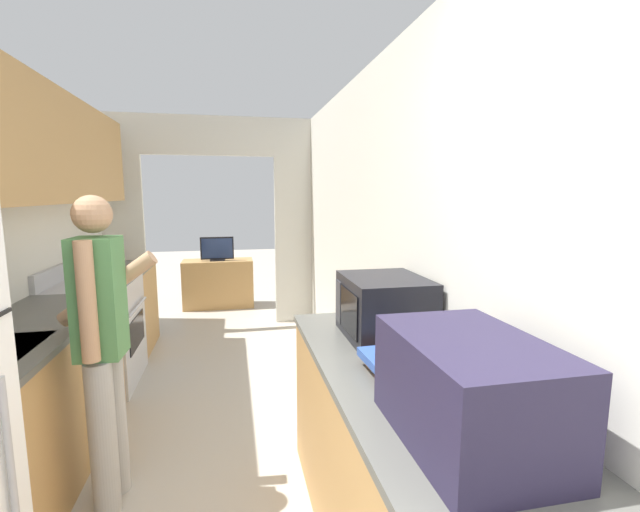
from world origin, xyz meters
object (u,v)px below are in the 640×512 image
(range_oven, at_px, (97,333))
(tv_cabinet, at_px, (218,283))
(suitcase, at_px, (468,390))
(person, at_px, (102,345))
(microwave, at_px, (384,307))
(book_stack, at_px, (396,363))
(television, at_px, (217,249))

(range_oven, distance_m, tv_cabinet, 2.57)
(range_oven, bearing_deg, suitcase, -56.20)
(person, height_order, tv_cabinet, person)
(microwave, bearing_deg, book_stack, -103.62)
(microwave, relative_size, tv_cabinet, 0.49)
(tv_cabinet, bearing_deg, book_stack, -79.43)
(television, bearing_deg, microwave, -76.83)
(television, bearing_deg, suitcase, -80.11)
(person, height_order, suitcase, person)
(range_oven, bearing_deg, television, 68.58)
(television, bearing_deg, book_stack, -79.34)
(range_oven, bearing_deg, person, -72.43)
(suitcase, bearing_deg, book_stack, 92.69)
(book_stack, xyz_separation_m, tv_cabinet, (-0.86, 4.59, -0.58))
(person, relative_size, microwave, 3.34)
(suitcase, height_order, book_stack, suitcase)
(microwave, distance_m, television, 4.23)
(suitcase, xyz_separation_m, book_stack, (-0.02, 0.50, -0.12))
(microwave, bearing_deg, person, 170.69)
(suitcase, distance_m, book_stack, 0.51)
(range_oven, bearing_deg, tv_cabinet, 68.92)
(person, distance_m, suitcase, 1.77)
(person, bearing_deg, microwave, -96.54)
(range_oven, xyz_separation_m, person, (0.48, -1.53, 0.41))
(tv_cabinet, bearing_deg, television, -90.00)
(suitcase, relative_size, book_stack, 2.07)
(person, height_order, television, person)
(book_stack, bearing_deg, tv_cabinet, 100.57)
(range_oven, bearing_deg, microwave, -43.01)
(tv_cabinet, bearing_deg, suitcase, -80.19)
(range_oven, height_order, television, range_oven)
(range_oven, distance_m, microwave, 2.65)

